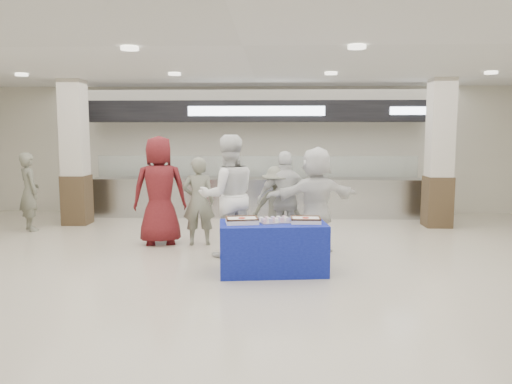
{
  "coord_description": "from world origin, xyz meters",
  "views": [
    {
      "loc": [
        0.43,
        -6.73,
        2.08
      ],
      "look_at": [
        0.12,
        1.6,
        1.06
      ],
      "focal_mm": 35.0,
      "sensor_mm": 36.0,
      "label": 1
    }
  ],
  "objects_px": {
    "civilian_maroon": "(160,190)",
    "chef_short": "(286,200)",
    "soldier_b": "(277,207)",
    "chef_tall": "(228,196)",
    "sheet_cake_left": "(242,220)",
    "sheet_cake_right": "(306,220)",
    "cupcake_tray": "(275,220)",
    "soldier_bg": "(29,192)",
    "display_table": "(273,248)",
    "soldier_a": "(199,201)",
    "civilian_white": "(316,199)"
  },
  "relations": [
    {
      "from": "civilian_maroon",
      "to": "chef_short",
      "type": "relative_size",
      "value": 1.15
    },
    {
      "from": "civilian_maroon",
      "to": "soldier_b",
      "type": "height_order",
      "value": "civilian_maroon"
    },
    {
      "from": "civilian_maroon",
      "to": "chef_tall",
      "type": "height_order",
      "value": "chef_tall"
    },
    {
      "from": "sheet_cake_left",
      "to": "sheet_cake_right",
      "type": "height_order",
      "value": "sheet_cake_left"
    },
    {
      "from": "cupcake_tray",
      "to": "soldier_b",
      "type": "bearing_deg",
      "value": 88.34
    },
    {
      "from": "cupcake_tray",
      "to": "soldier_bg",
      "type": "height_order",
      "value": "soldier_bg"
    },
    {
      "from": "sheet_cake_right",
      "to": "chef_short",
      "type": "relative_size",
      "value": 0.25
    },
    {
      "from": "sheet_cake_right",
      "to": "soldier_bg",
      "type": "bearing_deg",
      "value": 151.98
    },
    {
      "from": "display_table",
      "to": "sheet_cake_left",
      "type": "distance_m",
      "value": 0.62
    },
    {
      "from": "chef_short",
      "to": "sheet_cake_left",
      "type": "bearing_deg",
      "value": 62.87
    },
    {
      "from": "display_table",
      "to": "cupcake_tray",
      "type": "xyz_separation_m",
      "value": [
        0.02,
        0.03,
        0.41
      ]
    },
    {
      "from": "sheet_cake_left",
      "to": "sheet_cake_right",
      "type": "bearing_deg",
      "value": 4.88
    },
    {
      "from": "sheet_cake_right",
      "to": "soldier_a",
      "type": "height_order",
      "value": "soldier_a"
    },
    {
      "from": "sheet_cake_left",
      "to": "chef_tall",
      "type": "bearing_deg",
      "value": 105.78
    },
    {
      "from": "soldier_a",
      "to": "chef_tall",
      "type": "bearing_deg",
      "value": 120.55
    },
    {
      "from": "soldier_a",
      "to": "display_table",
      "type": "bearing_deg",
      "value": 120.12
    },
    {
      "from": "sheet_cake_right",
      "to": "chef_tall",
      "type": "height_order",
      "value": "chef_tall"
    },
    {
      "from": "sheet_cake_left",
      "to": "chef_tall",
      "type": "relative_size",
      "value": 0.25
    },
    {
      "from": "sheet_cake_left",
      "to": "soldier_b",
      "type": "relative_size",
      "value": 0.35
    },
    {
      "from": "sheet_cake_left",
      "to": "cupcake_tray",
      "type": "xyz_separation_m",
      "value": [
        0.47,
        0.09,
        -0.01
      ]
    },
    {
      "from": "sheet_cake_left",
      "to": "soldier_bg",
      "type": "distance_m",
      "value": 5.57
    },
    {
      "from": "display_table",
      "to": "soldier_a",
      "type": "distance_m",
      "value": 2.29
    },
    {
      "from": "cupcake_tray",
      "to": "soldier_bg",
      "type": "distance_m",
      "value": 5.93
    },
    {
      "from": "sheet_cake_right",
      "to": "sheet_cake_left",
      "type": "bearing_deg",
      "value": -175.12
    },
    {
      "from": "sheet_cake_right",
      "to": "soldier_b",
      "type": "distance_m",
      "value": 1.64
    },
    {
      "from": "chef_short",
      "to": "soldier_bg",
      "type": "xyz_separation_m",
      "value": [
        -5.34,
        1.46,
        -0.05
      ]
    },
    {
      "from": "sheet_cake_left",
      "to": "civilian_maroon",
      "type": "bearing_deg",
      "value": 131.05
    },
    {
      "from": "display_table",
      "to": "soldier_b",
      "type": "bearing_deg",
      "value": 81.29
    },
    {
      "from": "sheet_cake_left",
      "to": "soldier_bg",
      "type": "bearing_deg",
      "value": 146.76
    },
    {
      "from": "sheet_cake_left",
      "to": "chef_short",
      "type": "distance_m",
      "value": 1.73
    },
    {
      "from": "sheet_cake_right",
      "to": "soldier_a",
      "type": "bearing_deg",
      "value": 136.3
    },
    {
      "from": "civilian_maroon",
      "to": "civilian_white",
      "type": "distance_m",
      "value": 2.85
    },
    {
      "from": "soldier_b",
      "to": "soldier_a",
      "type": "bearing_deg",
      "value": 5.8
    },
    {
      "from": "display_table",
      "to": "cupcake_tray",
      "type": "relative_size",
      "value": 2.91
    },
    {
      "from": "soldier_a",
      "to": "chef_tall",
      "type": "height_order",
      "value": "chef_tall"
    },
    {
      "from": "soldier_a",
      "to": "cupcake_tray",
      "type": "bearing_deg",
      "value": 121.11
    },
    {
      "from": "chef_short",
      "to": "soldier_b",
      "type": "xyz_separation_m",
      "value": [
        -0.16,
        0.08,
        -0.14
      ]
    },
    {
      "from": "display_table",
      "to": "civilian_maroon",
      "type": "bearing_deg",
      "value": 132.67
    },
    {
      "from": "display_table",
      "to": "civilian_white",
      "type": "height_order",
      "value": "civilian_white"
    },
    {
      "from": "sheet_cake_left",
      "to": "civilian_white",
      "type": "bearing_deg",
      "value": 50.34
    },
    {
      "from": "chef_short",
      "to": "soldier_bg",
      "type": "distance_m",
      "value": 5.53
    },
    {
      "from": "sheet_cake_right",
      "to": "soldier_b",
      "type": "xyz_separation_m",
      "value": [
        -0.41,
        1.59,
        -0.07
      ]
    },
    {
      "from": "sheet_cake_right",
      "to": "civilian_white",
      "type": "distance_m",
      "value": 1.38
    },
    {
      "from": "soldier_bg",
      "to": "soldier_a",
      "type": "bearing_deg",
      "value": -150.94
    },
    {
      "from": "chef_short",
      "to": "chef_tall",
      "type": "bearing_deg",
      "value": 25.48
    },
    {
      "from": "cupcake_tray",
      "to": "chef_tall",
      "type": "distance_m",
      "value": 1.25
    },
    {
      "from": "soldier_b",
      "to": "cupcake_tray",
      "type": "bearing_deg",
      "value": 100.89
    },
    {
      "from": "soldier_a",
      "to": "sheet_cake_left",
      "type": "bearing_deg",
      "value": 109.15
    },
    {
      "from": "civilian_white",
      "to": "sheet_cake_left",
      "type": "bearing_deg",
      "value": 31.92
    },
    {
      "from": "sheet_cake_left",
      "to": "cupcake_tray",
      "type": "distance_m",
      "value": 0.48
    }
  ]
}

